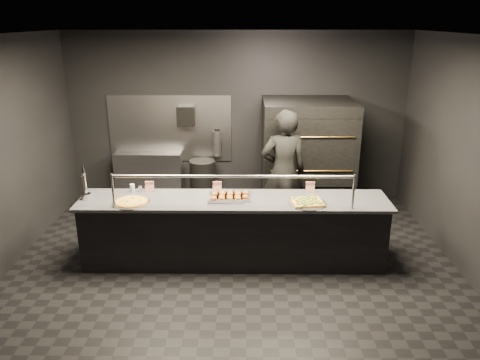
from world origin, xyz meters
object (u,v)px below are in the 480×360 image
Objects in this scene: pizza_oven at (307,156)px; slider_tray_a at (226,197)px; service_counter at (234,230)px; square_pizza at (307,202)px; towel_dispenser at (186,116)px; worker at (283,172)px; trash_bin at (203,181)px; prep_shelf at (149,176)px; beer_tap at (85,189)px; fire_extinguisher at (217,143)px; slider_tray_b at (234,196)px; round_pizza at (131,202)px.

slider_tray_a is at bearing -124.34° from pizza_oven.
square_pizza is at bearing -8.92° from service_counter.
service_counter is at bearing -69.37° from towel_dispenser.
worker is (-0.21, 1.19, 0.02)m from square_pizza.
service_counter is at bearing -74.64° from trash_bin.
service_counter is at bearing 1.85° from slider_tray_a.
square_pizza is 1.21m from worker.
towel_dispenser reaches higher than prep_shelf.
trash_bin is (1.34, 2.23, -0.67)m from beer_tap.
slider_tray_a reaches higher than prep_shelf.
square_pizza is at bearing 91.48° from worker.
towel_dispenser is at bearing 149.62° from trash_bin.
beer_tap is (-3.15, -1.91, 0.10)m from pizza_oven.
prep_shelf is 2.71m from worker.
fire_extinguisher is at bearing 117.06° from square_pizza.
trash_bin is at bearing 123.40° from square_pizza.
towel_dispenser is 2.58m from slider_tray_b.
beer_tap reaches higher than round_pizza.
service_counter is 2.50m from fire_extinguisher.
beer_tap is 0.64× the size of trash_bin.
worker is at bearing -28.64° from prep_shelf.
fire_extinguisher is at bearing 34.70° from trash_bin.
pizza_oven is (1.20, 1.90, 0.50)m from service_counter.
fire_extinguisher is 0.65× the size of trash_bin.
round_pizza reaches higher than prep_shelf.
worker reaches higher than beer_tap.
service_counter reaches higher than prep_shelf.
slider_tray_b is at bearing -74.32° from trash_bin.
pizza_oven is 0.97m from worker.
service_counter reaches higher than slider_tray_a.
service_counter is 0.49m from slider_tray_a.
prep_shelf is (-2.80, 0.42, -0.52)m from pizza_oven.
worker reaches higher than round_pizza.
beer_tap is 1.00× the size of square_pizza.
round_pizza is 2.38m from worker.
round_pizza is 1.05× the size of slider_tray_b.
towel_dispenser is at bearing 166.86° from pizza_oven.
square_pizza reaches higher than prep_shelf.
towel_dispenser is (-0.90, 2.39, 1.09)m from service_counter.
towel_dispenser is 2.65m from round_pizza.
worker is at bearing -39.43° from towel_dispenser.
pizza_oven is 4.07× the size of slider_tray_a.
service_counter is 8.25× the size of beer_tap.
trash_bin is (-1.81, 0.32, -0.58)m from pizza_oven.
fire_extinguisher is 2.73m from round_pizza.
slider_tray_a is at bearing 6.82° from round_pizza.
fire_extinguisher is at bearing 98.46° from slider_tray_b.
slider_tray_b reaches higher than prep_shelf.
prep_shelf is (-1.60, 2.32, -0.01)m from service_counter.
towel_dispenser is at bearing 110.63° from service_counter.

